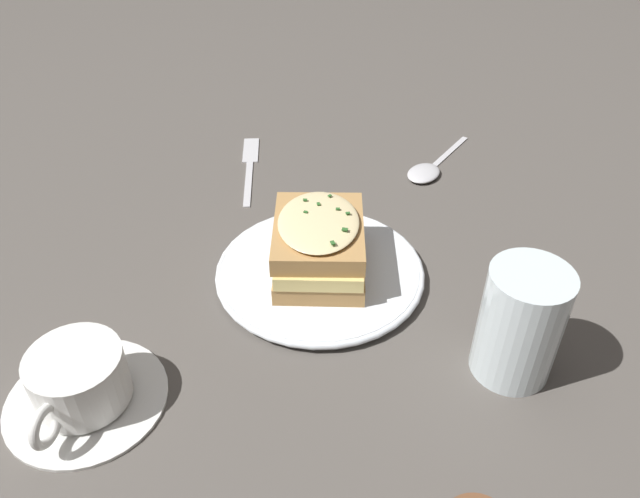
# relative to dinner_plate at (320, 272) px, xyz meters

# --- Properties ---
(ground_plane) EXTENTS (2.40, 2.40, 0.00)m
(ground_plane) POSITION_rel_dinner_plate_xyz_m (0.01, 0.02, -0.01)
(ground_plane) COLOR #514C47
(dinner_plate) EXTENTS (0.23, 0.23, 0.01)m
(dinner_plate) POSITION_rel_dinner_plate_xyz_m (0.00, 0.00, 0.00)
(dinner_plate) COLOR white
(dinner_plate) RESTS_ON ground_plane
(sandwich) EXTENTS (0.12, 0.14, 0.07)m
(sandwich) POSITION_rel_dinner_plate_xyz_m (-0.00, 0.00, 0.04)
(sandwich) COLOR #B2844C
(sandwich) RESTS_ON dinner_plate
(teacup_with_saucer) EXTENTS (0.14, 0.14, 0.06)m
(teacup_with_saucer) POSITION_rel_dinner_plate_xyz_m (-0.16, -0.22, 0.02)
(teacup_with_saucer) COLOR white
(teacup_with_saucer) RESTS_ON ground_plane
(water_glass) EXTENTS (0.07, 0.07, 0.11)m
(water_glass) POSITION_rel_dinner_plate_xyz_m (0.21, -0.08, 0.05)
(water_glass) COLOR silver
(water_glass) RESTS_ON ground_plane
(fork) EXTENTS (0.07, 0.18, 0.00)m
(fork) POSITION_rel_dinner_plate_xyz_m (-0.16, 0.21, -0.01)
(fork) COLOR silver
(fork) RESTS_ON ground_plane
(spoon) EXTENTS (0.08, 0.16, 0.01)m
(spoon) POSITION_rel_dinner_plate_xyz_m (0.09, 0.25, -0.00)
(spoon) COLOR silver
(spoon) RESTS_ON ground_plane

